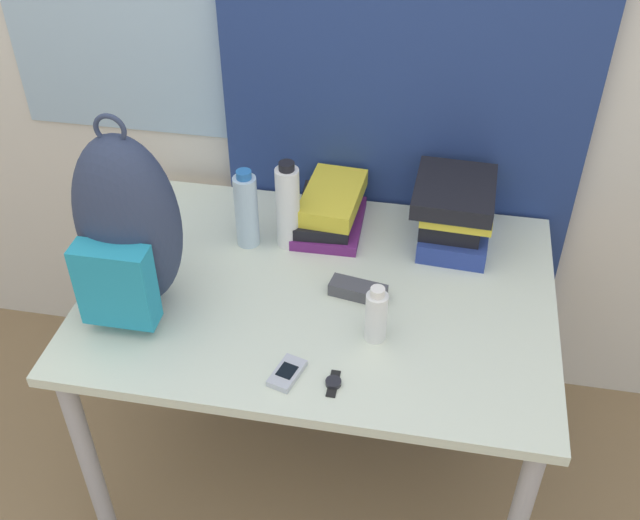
# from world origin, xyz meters

# --- Properties ---
(wall_back) EXTENTS (6.00, 0.06, 2.50)m
(wall_back) POSITION_xyz_m (-0.00, 0.96, 1.25)
(wall_back) COLOR silver
(wall_back) RESTS_ON ground_plane
(curtain_blue) EXTENTS (1.05, 0.04, 2.50)m
(curtain_blue) POSITION_xyz_m (0.16, 0.91, 1.25)
(curtain_blue) COLOR navy
(curtain_blue) RESTS_ON ground_plane
(desk) EXTENTS (1.24, 0.88, 0.75)m
(desk) POSITION_xyz_m (0.00, 0.44, 0.67)
(desk) COLOR silver
(desk) RESTS_ON ground_plane
(backpack) EXTENTS (0.26, 0.26, 0.54)m
(backpack) POSITION_xyz_m (-0.45, 0.31, 0.99)
(backpack) COLOR #2D3851
(backpack) RESTS_ON desk
(book_stack_left) EXTENTS (0.20, 0.29, 0.12)m
(book_stack_left) POSITION_xyz_m (-0.03, 0.73, 0.81)
(book_stack_left) COLOR #6B2370
(book_stack_left) RESTS_ON desk
(book_stack_center) EXTENTS (0.23, 0.29, 0.19)m
(book_stack_center) POSITION_xyz_m (0.34, 0.73, 0.85)
(book_stack_center) COLOR navy
(book_stack_center) RESTS_ON desk
(water_bottle) EXTENTS (0.07, 0.07, 0.24)m
(water_bottle) POSITION_xyz_m (-0.24, 0.60, 0.87)
(water_bottle) COLOR silver
(water_bottle) RESTS_ON desk
(sports_bottle) EXTENTS (0.07, 0.07, 0.27)m
(sports_bottle) POSITION_xyz_m (-0.12, 0.62, 0.88)
(sports_bottle) COLOR white
(sports_bottle) RESTS_ON desk
(sunscreen_bottle) EXTENTS (0.05, 0.05, 0.16)m
(sunscreen_bottle) POSITION_xyz_m (0.17, 0.29, 0.83)
(sunscreen_bottle) COLOR white
(sunscreen_bottle) RESTS_ON desk
(cell_phone) EXTENTS (0.08, 0.11, 0.02)m
(cell_phone) POSITION_xyz_m (-0.02, 0.12, 0.76)
(cell_phone) COLOR #B7BCC6
(cell_phone) RESTS_ON desk
(sunglasses_case) EXTENTS (0.16, 0.08, 0.04)m
(sunglasses_case) POSITION_xyz_m (0.10, 0.43, 0.77)
(sunglasses_case) COLOR #47474C
(sunglasses_case) RESTS_ON desk
(wristwatch) EXTENTS (0.04, 0.08, 0.01)m
(wristwatch) POSITION_xyz_m (0.09, 0.11, 0.76)
(wristwatch) COLOR black
(wristwatch) RESTS_ON desk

